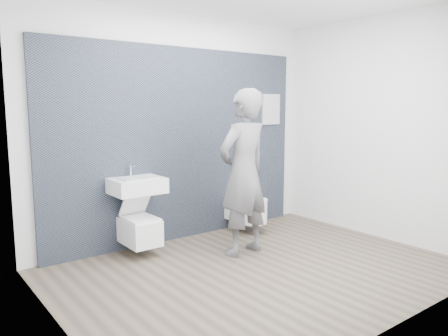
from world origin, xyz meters
TOP-DOWN VIEW (x-y plane):
  - ground at (0.00, 0.00)m, footprint 4.00×4.00m
  - room_shell at (0.00, 0.00)m, footprint 4.00×4.00m
  - tile_wall at (0.00, 1.47)m, footprint 3.60×0.06m
  - washbasin at (-0.76, 1.22)m, footprint 0.58×0.43m
  - toilet_square at (-0.76, 1.19)m, footprint 0.34×0.50m
  - toilet_rounded at (0.83, 1.14)m, footprint 0.35×0.60m
  - info_placard at (1.49, 1.43)m, footprint 0.33×0.03m
  - visitor at (0.21, 0.51)m, footprint 0.73×0.52m

SIDE VIEW (x-z plane):
  - ground at x=0.00m, z-range 0.00..0.00m
  - tile_wall at x=0.00m, z-range -1.20..1.20m
  - info_placard at x=1.49m, z-range -0.22..0.22m
  - toilet_square at x=-0.76m, z-range -0.01..0.60m
  - toilet_rounded at x=0.83m, z-range 0.14..0.47m
  - washbasin at x=-0.76m, z-range 0.58..1.02m
  - visitor at x=0.21m, z-range 0.00..1.88m
  - room_shell at x=0.00m, z-range -0.26..3.74m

